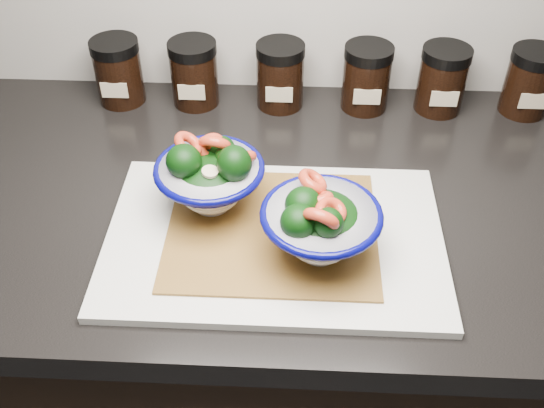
{
  "coord_description": "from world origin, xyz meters",
  "views": [
    {
      "loc": [
        0.06,
        0.74,
        1.51
      ],
      "look_at": [
        0.03,
        1.36,
        0.96
      ],
      "focal_mm": 42.0,
      "sensor_mm": 36.0,
      "label": 1
    }
  ],
  "objects_px": {
    "spice_jar_d": "(366,77)",
    "spice_jar_f": "(530,81)",
    "cutting_board": "(274,239)",
    "bowl_right": "(319,225)",
    "spice_jar_a": "(118,71)",
    "bowl_left": "(211,177)",
    "spice_jar_c": "(280,75)",
    "spice_jar_b": "(194,73)",
    "spice_jar_e": "(442,79)"
  },
  "relations": [
    {
      "from": "spice_jar_f",
      "to": "spice_jar_e",
      "type": "bearing_deg",
      "value": 180.0
    },
    {
      "from": "spice_jar_c",
      "to": "spice_jar_f",
      "type": "bearing_deg",
      "value": 0.0
    },
    {
      "from": "cutting_board",
      "to": "spice_jar_e",
      "type": "height_order",
      "value": "spice_jar_e"
    },
    {
      "from": "cutting_board",
      "to": "spice_jar_a",
      "type": "relative_size",
      "value": 3.98
    },
    {
      "from": "spice_jar_d",
      "to": "spice_jar_e",
      "type": "relative_size",
      "value": 1.0
    },
    {
      "from": "cutting_board",
      "to": "spice_jar_b",
      "type": "xyz_separation_m",
      "value": [
        -0.15,
        0.34,
        0.05
      ]
    },
    {
      "from": "bowl_left",
      "to": "spice_jar_d",
      "type": "height_order",
      "value": "bowl_left"
    },
    {
      "from": "spice_jar_a",
      "to": "spice_jar_b",
      "type": "bearing_deg",
      "value": 0.0
    },
    {
      "from": "cutting_board",
      "to": "spice_jar_e",
      "type": "relative_size",
      "value": 3.98
    },
    {
      "from": "spice_jar_b",
      "to": "spice_jar_c",
      "type": "height_order",
      "value": "same"
    },
    {
      "from": "bowl_left",
      "to": "spice_jar_e",
      "type": "xyz_separation_m",
      "value": [
        0.35,
        0.29,
        -0.01
      ]
    },
    {
      "from": "spice_jar_e",
      "to": "bowl_left",
      "type": "bearing_deg",
      "value": -141.13
    },
    {
      "from": "cutting_board",
      "to": "bowl_right",
      "type": "bearing_deg",
      "value": -29.11
    },
    {
      "from": "spice_jar_d",
      "to": "spice_jar_b",
      "type": "bearing_deg",
      "value": 180.0
    },
    {
      "from": "bowl_left",
      "to": "spice_jar_c",
      "type": "bearing_deg",
      "value": 73.85
    },
    {
      "from": "bowl_right",
      "to": "spice_jar_f",
      "type": "xyz_separation_m",
      "value": [
        0.35,
        0.37,
        -0.01
      ]
    },
    {
      "from": "bowl_left",
      "to": "spice_jar_f",
      "type": "bearing_deg",
      "value": 29.79
    },
    {
      "from": "bowl_left",
      "to": "spice_jar_f",
      "type": "relative_size",
      "value": 1.33
    },
    {
      "from": "spice_jar_a",
      "to": "spice_jar_c",
      "type": "distance_m",
      "value": 0.28
    },
    {
      "from": "cutting_board",
      "to": "spice_jar_a",
      "type": "distance_m",
      "value": 0.45
    },
    {
      "from": "spice_jar_d",
      "to": "spice_jar_f",
      "type": "bearing_deg",
      "value": 0.0
    },
    {
      "from": "cutting_board",
      "to": "spice_jar_d",
      "type": "height_order",
      "value": "spice_jar_d"
    },
    {
      "from": "cutting_board",
      "to": "spice_jar_b",
      "type": "height_order",
      "value": "spice_jar_b"
    },
    {
      "from": "spice_jar_a",
      "to": "spice_jar_e",
      "type": "xyz_separation_m",
      "value": [
        0.55,
        0.0,
        0.0
      ]
    },
    {
      "from": "cutting_board",
      "to": "bowl_left",
      "type": "distance_m",
      "value": 0.12
    },
    {
      "from": "spice_jar_c",
      "to": "spice_jar_f",
      "type": "xyz_separation_m",
      "value": [
        0.42,
        0.0,
        0.0
      ]
    },
    {
      "from": "bowl_right",
      "to": "cutting_board",
      "type": "bearing_deg",
      "value": 150.89
    },
    {
      "from": "spice_jar_f",
      "to": "spice_jar_a",
      "type": "bearing_deg",
      "value": 180.0
    },
    {
      "from": "bowl_right",
      "to": "spice_jar_b",
      "type": "xyz_separation_m",
      "value": [
        -0.21,
        0.37,
        -0.01
      ]
    },
    {
      "from": "cutting_board",
      "to": "spice_jar_c",
      "type": "height_order",
      "value": "spice_jar_c"
    },
    {
      "from": "spice_jar_d",
      "to": "spice_jar_f",
      "type": "xyz_separation_m",
      "value": [
        0.27,
        0.0,
        0.0
      ]
    },
    {
      "from": "spice_jar_b",
      "to": "spice_jar_e",
      "type": "distance_m",
      "value": 0.42
    },
    {
      "from": "cutting_board",
      "to": "spice_jar_c",
      "type": "bearing_deg",
      "value": 91.02
    },
    {
      "from": "spice_jar_c",
      "to": "spice_jar_a",
      "type": "bearing_deg",
      "value": 180.0
    },
    {
      "from": "bowl_right",
      "to": "spice_jar_a",
      "type": "relative_size",
      "value": 1.36
    },
    {
      "from": "spice_jar_d",
      "to": "spice_jar_e",
      "type": "distance_m",
      "value": 0.13
    },
    {
      "from": "cutting_board",
      "to": "spice_jar_e",
      "type": "bearing_deg",
      "value": 52.04
    },
    {
      "from": "cutting_board",
      "to": "spice_jar_f",
      "type": "relative_size",
      "value": 3.98
    },
    {
      "from": "cutting_board",
      "to": "bowl_left",
      "type": "bearing_deg",
      "value": 148.32
    },
    {
      "from": "bowl_left",
      "to": "spice_jar_c",
      "type": "relative_size",
      "value": 1.33
    },
    {
      "from": "bowl_right",
      "to": "spice_jar_e",
      "type": "relative_size",
      "value": 1.36
    },
    {
      "from": "spice_jar_c",
      "to": "spice_jar_e",
      "type": "xyz_separation_m",
      "value": [
        0.27,
        0.0,
        0.0
      ]
    },
    {
      "from": "bowl_right",
      "to": "spice_jar_f",
      "type": "bearing_deg",
      "value": 46.53
    },
    {
      "from": "spice_jar_e",
      "to": "spice_jar_f",
      "type": "distance_m",
      "value": 0.14
    },
    {
      "from": "bowl_right",
      "to": "spice_jar_d",
      "type": "relative_size",
      "value": 1.36
    },
    {
      "from": "spice_jar_e",
      "to": "spice_jar_b",
      "type": "bearing_deg",
      "value": 180.0
    },
    {
      "from": "cutting_board",
      "to": "spice_jar_e",
      "type": "xyz_separation_m",
      "value": [
        0.27,
        0.34,
        0.05
      ]
    },
    {
      "from": "cutting_board",
      "to": "spice_jar_f",
      "type": "xyz_separation_m",
      "value": [
        0.41,
        0.34,
        0.05
      ]
    },
    {
      "from": "spice_jar_a",
      "to": "spice_jar_b",
      "type": "relative_size",
      "value": 1.0
    },
    {
      "from": "bowl_right",
      "to": "spice_jar_d",
      "type": "distance_m",
      "value": 0.38
    }
  ]
}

